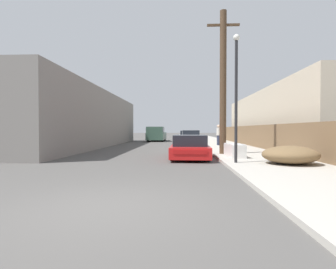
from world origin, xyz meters
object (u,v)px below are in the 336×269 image
object	(u,v)px
parked_sports_car_red	(190,148)
car_parked_far	(186,136)
pickup_truck	(156,134)
brush_pile	(290,155)
discarded_fridge	(235,150)
pedestrian	(218,135)
utility_pole	(223,81)
street_lamp	(236,89)
car_parked_mid	(190,138)

from	to	relation	value
parked_sports_car_red	car_parked_far	world-z (taller)	car_parked_far
pickup_truck	brush_pile	world-z (taller)	pickup_truck
discarded_fridge	brush_pile	bearing A→B (deg)	-61.18
discarded_fridge	pedestrian	xyz separation A→B (m)	(0.59, 9.65, 0.59)
brush_pile	pickup_truck	bearing A→B (deg)	108.34
pedestrian	utility_pole	bearing A→B (deg)	-96.45
street_lamp	pedestrian	world-z (taller)	street_lamp
pickup_truck	street_lamp	xyz separation A→B (m)	(5.32, -21.96, 2.21)
parked_sports_car_red	utility_pole	xyz separation A→B (m)	(1.90, 1.26, 3.64)
discarded_fridge	street_lamp	world-z (taller)	street_lamp
car_parked_far	street_lamp	distance (m)	22.87
discarded_fridge	car_parked_mid	bearing A→B (deg)	95.19
discarded_fridge	utility_pole	bearing A→B (deg)	97.38
pickup_truck	brush_pile	xyz separation A→B (m)	(7.38, -22.27, -0.43)
car_parked_far	brush_pile	xyz separation A→B (m)	(3.59, -22.99, -0.15)
utility_pole	pedestrian	world-z (taller)	utility_pole
pickup_truck	street_lamp	world-z (taller)	street_lamp
car_parked_mid	street_lamp	xyz separation A→B (m)	(1.34, -14.25, 2.47)
discarded_fridge	street_lamp	distance (m)	3.57
car_parked_far	brush_pile	size ratio (longest dim) A/B	2.05
brush_pile	pedestrian	xyz separation A→B (m)	(-1.05, 12.27, 0.56)
discarded_fridge	pedestrian	distance (m)	9.68
pickup_truck	street_lamp	bearing A→B (deg)	104.44
discarded_fridge	utility_pole	xyz separation A→B (m)	(-0.31, 1.67, 3.74)
discarded_fridge	utility_pole	distance (m)	4.11
car_parked_far	brush_pile	world-z (taller)	car_parked_far
parked_sports_car_red	street_lamp	xyz separation A→B (m)	(1.80, -2.73, 2.58)
car_parked_far	utility_pole	bearing A→B (deg)	-84.89
parked_sports_car_red	utility_pole	size ratio (longest dim) A/B	0.59
utility_pole	street_lamp	size ratio (longest dim) A/B	1.53
parked_sports_car_red	pedestrian	distance (m)	9.67
car_parked_mid	brush_pile	size ratio (longest dim) A/B	2.08
parked_sports_car_red	utility_pole	distance (m)	4.30
utility_pole	brush_pile	size ratio (longest dim) A/B	3.70
street_lamp	pickup_truck	bearing A→B (deg)	103.62
car_parked_mid	street_lamp	size ratio (longest dim) A/B	0.86
car_parked_mid	street_lamp	world-z (taller)	street_lamp
pedestrian	car_parked_far	bearing A→B (deg)	103.34
discarded_fridge	brush_pile	size ratio (longest dim) A/B	0.86
car_parked_far	utility_pole	world-z (taller)	utility_pole
street_lamp	car_parked_mid	bearing A→B (deg)	95.38
car_parked_mid	car_parked_far	bearing A→B (deg)	90.18
parked_sports_car_red	pedestrian	world-z (taller)	pedestrian
discarded_fridge	brush_pile	world-z (taller)	brush_pile
pedestrian	discarded_fridge	bearing A→B (deg)	-93.49
street_lamp	brush_pile	bearing A→B (deg)	-8.55
utility_pole	pedestrian	distance (m)	8.62
discarded_fridge	car_parked_far	xyz separation A→B (m)	(-1.95, 20.36, 0.18)
utility_pole	brush_pile	distance (m)	6.01
pickup_truck	car_parked_mid	bearing A→B (deg)	118.10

